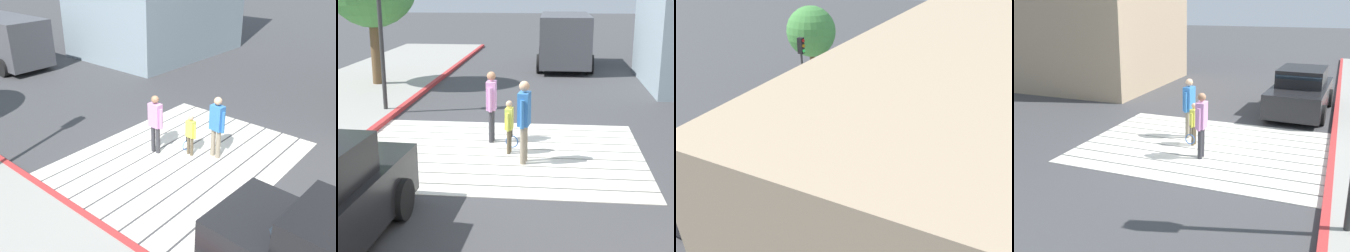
# 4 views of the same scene
# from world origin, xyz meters

# --- Properties ---
(ground_plane) EXTENTS (120.00, 120.00, 0.00)m
(ground_plane) POSITION_xyz_m (0.00, 0.00, 0.00)
(ground_plane) COLOR #424244
(crosswalk_stripes) EXTENTS (6.40, 4.90, 0.01)m
(crosswalk_stripes) POSITION_xyz_m (0.00, 0.00, 0.01)
(crosswalk_stripes) COLOR silver
(crosswalk_stripes) RESTS_ON ground
(curb_painted) EXTENTS (0.16, 40.00, 0.13)m
(curb_painted) POSITION_xyz_m (-3.25, 0.00, 0.07)
(curb_painted) COLOR #BC3333
(curb_painted) RESTS_ON ground
(van_down_street) EXTENTS (2.39, 5.22, 2.35)m
(van_down_street) POSITION_xyz_m (1.60, 12.22, 1.28)
(van_down_street) COLOR #4C4C51
(van_down_street) RESTS_ON ground
(traffic_light_corner) EXTENTS (0.39, 0.28, 4.24)m
(traffic_light_corner) POSITION_xyz_m (-3.58, 3.26, 3.04)
(traffic_light_corner) COLOR #2D2D2D
(traffic_light_corner) RESTS_ON ground
(pedestrian_adult_lead) EXTENTS (0.26, 0.50, 1.72)m
(pedestrian_adult_lead) POSITION_xyz_m (0.67, -0.60, 1.00)
(pedestrian_adult_lead) COLOR gray
(pedestrian_adult_lead) RESTS_ON ground
(pedestrian_adult_trailing) EXTENTS (0.22, 0.49, 1.67)m
(pedestrian_adult_trailing) POSITION_xyz_m (-0.18, 0.80, 0.97)
(pedestrian_adult_trailing) COLOR #333338
(pedestrian_adult_trailing) RESTS_ON ground
(pedestrian_child_with_racket) EXTENTS (0.28, 0.38, 1.19)m
(pedestrian_child_with_racket) POSITION_xyz_m (0.31, -0.01, 0.66)
(pedestrian_child_with_racket) COLOR brown
(pedestrian_child_with_racket) RESTS_ON ground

